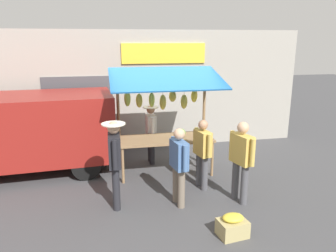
{
  "coord_description": "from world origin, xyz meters",
  "views": [
    {
      "loc": [
        1.4,
        7.21,
        3.11
      ],
      "look_at": [
        0.0,
        0.3,
        1.25
      ],
      "focal_mm": 34.82,
      "sensor_mm": 36.0,
      "label": 1
    }
  ],
  "objects": [
    {
      "name": "ground_plane",
      "position": [
        0.0,
        0.0,
        0.0
      ],
      "size": [
        40.0,
        40.0,
        0.0
      ],
      "primitive_type": "plane",
      "color": "#424244"
    },
    {
      "name": "shopper_in_striped_shirt",
      "position": [
        1.24,
        1.42,
        1.01
      ],
      "size": [
        0.44,
        0.72,
        1.69
      ],
      "rotation": [
        0.0,
        0.0,
        -1.59
      ],
      "color": "#232328",
      "rests_on": "ground"
    },
    {
      "name": "shopper_in_grey_tee",
      "position": [
        -0.61,
        0.95,
        0.86
      ],
      "size": [
        0.3,
        0.65,
        1.51
      ],
      "rotation": [
        0.0,
        0.0,
        -1.37
      ],
      "color": "#4C4C51",
      "rests_on": "ground"
    },
    {
      "name": "market_stall",
      "position": [
        -0.02,
        -0.06,
        1.56
      ],
      "size": [
        2.5,
        1.46,
        2.5
      ],
      "color": "olive",
      "rests_on": "ground"
    },
    {
      "name": "vendor_with_sunhat",
      "position": [
        0.23,
        -0.75,
        0.88
      ],
      "size": [
        0.39,
        0.66,
        1.52
      ],
      "rotation": [
        0.0,
        0.0,
        1.59
      ],
      "color": "#232328",
      "rests_on": "ground"
    },
    {
      "name": "produce_crate_near",
      "position": [
        -0.57,
        2.8,
        0.18
      ],
      "size": [
        0.51,
        0.42,
        0.39
      ],
      "color": "tan",
      "rests_on": "ground"
    },
    {
      "name": "shopper_with_shopping_bag",
      "position": [
        0.05,
        1.58,
        0.88
      ],
      "size": [
        0.29,
        0.66,
        1.54
      ],
      "rotation": [
        0.0,
        0.0,
        -1.41
      ],
      "color": "#726656",
      "rests_on": "ground"
    },
    {
      "name": "parked_van",
      "position": [
        3.56,
        -0.7,
        1.12
      ],
      "size": [
        4.52,
        2.15,
        1.88
      ],
      "rotation": [
        0.0,
        0.0,
        0.07
      ],
      "color": "maroon",
      "rests_on": "ground"
    },
    {
      "name": "street_backdrop",
      "position": [
        0.04,
        -2.2,
        1.7
      ],
      "size": [
        9.0,
        0.3,
        3.4
      ],
      "color": "#9E998E",
      "rests_on": "ground"
    },
    {
      "name": "shopper_with_ponytail",
      "position": [
        -1.16,
        1.7,
        0.94
      ],
      "size": [
        0.35,
        0.67,
        1.63
      ],
      "rotation": [
        0.0,
        0.0,
        -1.29
      ],
      "color": "#4C4C51",
      "rests_on": "ground"
    }
  ]
}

